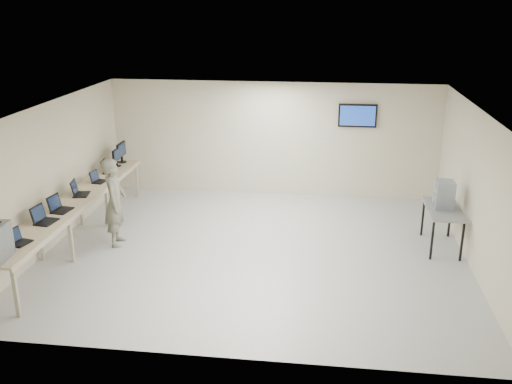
# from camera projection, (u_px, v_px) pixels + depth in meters

# --- Properties ---
(room) EXTENTS (8.01, 7.01, 2.81)m
(room) POSITION_uv_depth(u_px,v_px,m) (257.00, 181.00, 10.68)
(room) COLOR #AFAFAF
(room) RESTS_ON ground
(workbench) EXTENTS (0.76, 6.00, 0.90)m
(workbench) POSITION_uv_depth(u_px,v_px,m) (75.00, 203.00, 11.25)
(workbench) COLOR tan
(workbench) RESTS_ON ground
(laptop_0) EXTENTS (0.33, 0.37, 0.26)m
(laptop_0) POSITION_uv_depth(u_px,v_px,m) (18.00, 240.00, 9.19)
(laptop_0) COLOR black
(laptop_0) RESTS_ON workbench
(laptop_1) EXTENTS (0.37, 0.43, 0.31)m
(laptop_1) POSITION_uv_depth(u_px,v_px,m) (43.00, 218.00, 10.06)
(laptop_1) COLOR black
(laptop_1) RESTS_ON workbench
(laptop_2) EXTENTS (0.37, 0.43, 0.31)m
(laptop_2) POSITION_uv_depth(u_px,v_px,m) (59.00, 207.00, 10.61)
(laptop_2) COLOR black
(laptop_2) RESTS_ON workbench
(laptop_3) EXTENTS (0.39, 0.44, 0.30)m
(laptop_3) POSITION_uv_depth(u_px,v_px,m) (78.00, 191.00, 11.48)
(laptop_3) COLOR black
(laptop_3) RESTS_ON workbench
(laptop_4) EXTENTS (0.31, 0.35, 0.25)m
(laptop_4) POSITION_uv_depth(u_px,v_px,m) (97.00, 179.00, 12.30)
(laptop_4) COLOR black
(laptop_4) RESTS_ON workbench
(laptop_5) EXTENTS (0.34, 0.39, 0.28)m
(laptop_5) POSITION_uv_depth(u_px,v_px,m) (107.00, 169.00, 13.00)
(laptop_5) COLOR black
(laptop_5) RESTS_ON workbench
(monitor_near) EXTENTS (0.19, 0.42, 0.42)m
(monitor_near) POSITION_uv_depth(u_px,v_px,m) (116.00, 156.00, 13.41)
(monitor_near) COLOR black
(monitor_near) RESTS_ON workbench
(monitor_far) EXTENTS (0.22, 0.49, 0.49)m
(monitor_far) POSITION_uv_depth(u_px,v_px,m) (121.00, 151.00, 13.71)
(monitor_far) COLOR black
(monitor_far) RESTS_ON workbench
(soldier) EXTENTS (0.53, 0.71, 1.76)m
(soldier) POSITION_uv_depth(u_px,v_px,m) (115.00, 202.00, 11.15)
(soldier) COLOR #585A4D
(soldier) RESTS_ON ground
(side_table) EXTENTS (0.64, 1.37, 0.82)m
(side_table) POSITION_uv_depth(u_px,v_px,m) (443.00, 212.00, 11.02)
(side_table) COLOR gray
(side_table) RESTS_ON ground
(storage_bins) EXTENTS (0.34, 0.38, 0.55)m
(storage_bins) POSITION_uv_depth(u_px,v_px,m) (444.00, 195.00, 10.91)
(storage_bins) COLOR #8E99A8
(storage_bins) RESTS_ON side_table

